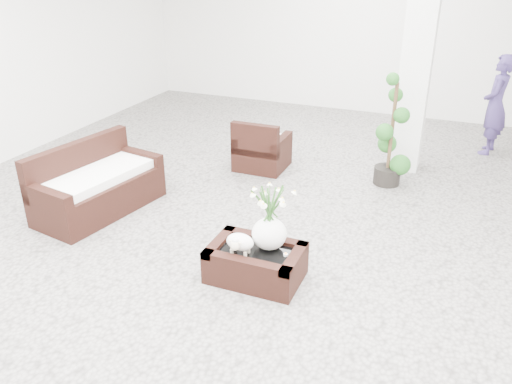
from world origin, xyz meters
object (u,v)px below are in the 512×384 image
at_px(loveseat, 98,179).
at_px(topiary, 392,132).
at_px(coffee_table, 256,264).
at_px(armchair, 262,143).

bearing_deg(loveseat, topiary, -45.23).
relative_size(coffee_table, topiary, 0.60).
bearing_deg(loveseat, coffee_table, -94.99).
bearing_deg(armchair, topiary, -176.38).
height_order(coffee_table, topiary, topiary).
height_order(armchair, topiary, topiary).
relative_size(coffee_table, loveseat, 0.57).
height_order(loveseat, topiary, topiary).
distance_m(coffee_table, armchair, 2.89).
bearing_deg(topiary, loveseat, -145.26).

